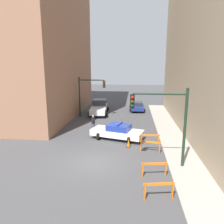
{
  "coord_description": "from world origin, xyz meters",
  "views": [
    {
      "loc": [
        2.62,
        -14.04,
        6.75
      ],
      "look_at": [
        0.3,
        8.4,
        1.8
      ],
      "focal_mm": 35.0,
      "sensor_mm": 36.0,
      "label": 1
    }
  ],
  "objects": [
    {
      "name": "ground_plane",
      "position": [
        0.0,
        0.0,
        0.0
      ],
      "size": [
        120.0,
        120.0,
        0.0
      ],
      "primitive_type": "plane",
      "color": "#424244"
    },
    {
      "name": "parked_car_near",
      "position": [
        3.06,
        17.96,
        0.67
      ],
      "size": [
        2.36,
        4.35,
        1.31
      ],
      "rotation": [
        0.0,
        0.0,
        0.03
      ],
      "color": "navy",
      "rests_on": "ground_plane"
    },
    {
      "name": "police_car",
      "position": [
        1.15,
        5.05,
        0.72
      ],
      "size": [
        5.03,
        3.16,
        1.52
      ],
      "rotation": [
        0.0,
        0.0,
        1.28
      ],
      "color": "white",
      "rests_on": "ground_plane"
    },
    {
      "name": "traffic_light_near",
      "position": [
        4.73,
        -0.17,
        3.53
      ],
      "size": [
        3.64,
        0.35,
        5.2
      ],
      "color": "black",
      "rests_on": "sidewalk_right"
    },
    {
      "name": "barrier_mid",
      "position": [
        3.93,
        -1.57,
        0.62
      ],
      "size": [
        1.59,
        0.4,
        0.9
      ],
      "rotation": [
        0.0,
        0.0,
        0.16
      ],
      "color": "orange",
      "rests_on": "ground_plane"
    },
    {
      "name": "barrier_back",
      "position": [
        3.94,
        2.23,
        0.62
      ],
      "size": [
        1.59,
        0.4,
        0.9
      ],
      "rotation": [
        0.0,
        0.0,
        -0.16
      ],
      "color": "orange",
      "rests_on": "ground_plane"
    },
    {
      "name": "sidewalk_right",
      "position": [
        6.2,
        0.0,
        0.06
      ],
      "size": [
        2.4,
        44.0,
        0.12
      ],
      "color": "#9E998E",
      "rests_on": "ground_plane"
    },
    {
      "name": "barrier_front",
      "position": [
        3.96,
        -3.87,
        0.62
      ],
      "size": [
        1.58,
        0.42,
        0.9
      ],
      "rotation": [
        0.0,
        0.0,
        0.18
      ],
      "color": "orange",
      "rests_on": "ground_plane"
    },
    {
      "name": "traffic_light_far",
      "position": [
        -3.3,
        13.22,
        3.4
      ],
      "size": [
        3.44,
        0.35,
        5.2
      ],
      "color": "black",
      "rests_on": "ground_plane"
    },
    {
      "name": "white_truck",
      "position": [
        -2.21,
        15.22,
        0.91
      ],
      "size": [
        2.89,
        5.53,
        1.9
      ],
      "rotation": [
        0.0,
        0.0,
        0.07
      ],
      "color": "silver",
      "rests_on": "ground_plane"
    },
    {
      "name": "pedestrian_crossing",
      "position": [
        -1.53,
        7.32,
        0.86
      ],
      "size": [
        0.47,
        0.47,
        1.66
      ],
      "rotation": [
        0.0,
        0.0,
        0.38
      ],
      "color": "#474C66",
      "rests_on": "ground_plane"
    },
    {
      "name": "building_corner_left",
      "position": [
        -12.0,
        14.0,
        12.67
      ],
      "size": [
        14.0,
        20.0,
        25.34
      ],
      "color": "#93664C",
      "rests_on": "ground_plane"
    },
    {
      "name": "traffic_cone",
      "position": [
        2.22,
        3.21,
        0.32
      ],
      "size": [
        0.36,
        0.36,
        0.66
      ],
      "color": "black",
      "rests_on": "ground_plane"
    },
    {
      "name": "barrier_corner",
      "position": [
        4.05,
        3.95,
        0.62
      ],
      "size": [
        1.6,
        0.19,
        0.9
      ],
      "rotation": [
        0.0,
        0.0,
        0.02
      ],
      "color": "orange",
      "rests_on": "ground_plane"
    }
  ]
}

